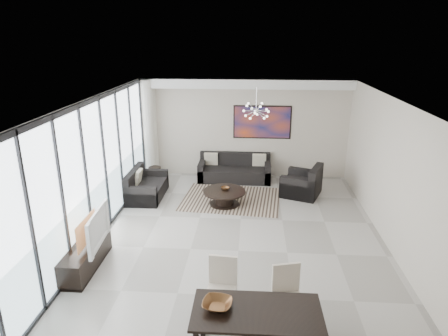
# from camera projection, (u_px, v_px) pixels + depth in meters

# --- Properties ---
(room_shell) EXTENTS (6.00, 9.00, 2.90)m
(room_shell) POSITION_uv_depth(u_px,v_px,m) (264.00, 183.00, 7.43)
(room_shell) COLOR #A8A39B
(room_shell) RESTS_ON ground
(window_wall) EXTENTS (0.37, 8.95, 2.90)m
(window_wall) POSITION_uv_depth(u_px,v_px,m) (91.00, 178.00, 7.65)
(window_wall) COLOR white
(window_wall) RESTS_ON floor
(soffit) EXTENTS (5.98, 0.40, 0.26)m
(soffit) POSITION_uv_depth(u_px,v_px,m) (246.00, 84.00, 11.10)
(soffit) COLOR white
(soffit) RESTS_ON room_shell
(painting) EXTENTS (1.68, 0.04, 0.98)m
(painting) POSITION_uv_depth(u_px,v_px,m) (262.00, 122.00, 11.58)
(painting) COLOR #BE431A
(painting) RESTS_ON room_shell
(chandelier) EXTENTS (0.66, 0.66, 0.71)m
(chandelier) POSITION_uv_depth(u_px,v_px,m) (256.00, 111.00, 9.51)
(chandelier) COLOR silver
(chandelier) RESTS_ON room_shell
(rug) EXTENTS (2.65, 2.13, 0.01)m
(rug) POSITION_uv_depth(u_px,v_px,m) (231.00, 199.00, 10.40)
(rug) COLOR black
(rug) RESTS_ON floor
(coffee_table) EXTENTS (1.07, 1.07, 0.37)m
(coffee_table) POSITION_uv_depth(u_px,v_px,m) (224.00, 197.00, 10.00)
(coffee_table) COLOR black
(coffee_table) RESTS_ON floor
(bowl_coffee) EXTENTS (0.24, 0.24, 0.07)m
(bowl_coffee) POSITION_uv_depth(u_px,v_px,m) (225.00, 188.00, 10.01)
(bowl_coffee) COLOR brown
(bowl_coffee) RESTS_ON coffee_table
(sofa_main) EXTENTS (2.09, 0.85, 0.76)m
(sofa_main) POSITION_uv_depth(u_px,v_px,m) (235.00, 171.00, 11.70)
(sofa_main) COLOR black
(sofa_main) RESTS_ON floor
(loveseat) EXTENTS (0.83, 1.48, 0.74)m
(loveseat) POSITION_uv_depth(u_px,v_px,m) (146.00, 188.00, 10.47)
(loveseat) COLOR black
(loveseat) RESTS_ON floor
(armchair) EXTENTS (1.21, 1.24, 0.82)m
(armchair) POSITION_uv_depth(u_px,v_px,m) (303.00, 185.00, 10.59)
(armchair) COLOR black
(armchair) RESTS_ON floor
(side_table) EXTENTS (0.36, 0.36, 0.49)m
(side_table) POSITION_uv_depth(u_px,v_px,m) (155.00, 173.00, 11.39)
(side_table) COLOR black
(side_table) RESTS_ON floor
(tv_console) EXTENTS (0.42, 1.50, 0.47)m
(tv_console) POSITION_uv_depth(u_px,v_px,m) (86.00, 256.00, 7.29)
(tv_console) COLOR black
(tv_console) RESTS_ON floor
(television) EXTENTS (0.24, 1.16, 0.66)m
(television) POSITION_uv_depth(u_px,v_px,m) (92.00, 228.00, 7.12)
(television) COLOR gray
(television) RESTS_ON tv_console
(dining_table) EXTENTS (1.69, 0.85, 0.70)m
(dining_table) POSITION_uv_depth(u_px,v_px,m) (257.00, 317.00, 5.17)
(dining_table) COLOR black
(dining_table) RESTS_ON floor
(dining_chair_nw) EXTENTS (0.47, 0.47, 0.94)m
(dining_chair_nw) POSITION_uv_depth(u_px,v_px,m) (222.00, 283.00, 6.01)
(dining_chair_nw) COLOR beige
(dining_chair_nw) RESTS_ON floor
(dining_chair_ne) EXTENTS (0.51, 0.51, 0.92)m
(dining_chair_ne) POSITION_uv_depth(u_px,v_px,m) (287.00, 291.00, 5.84)
(dining_chair_ne) COLOR beige
(dining_chair_ne) RESTS_ON floor
(bowl_dining) EXTENTS (0.44, 0.44, 0.09)m
(bowl_dining) POSITION_uv_depth(u_px,v_px,m) (217.00, 304.00, 5.20)
(bowl_dining) COLOR brown
(bowl_dining) RESTS_ON dining_table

